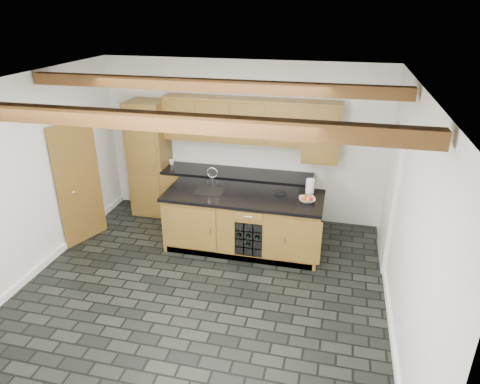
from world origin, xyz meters
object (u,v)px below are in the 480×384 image
object	(u,v)px
fruit_bowl	(307,200)
paper_towel	(310,186)
island	(244,221)
kitchen_scale	(280,192)

from	to	relation	value
fruit_bowl	paper_towel	bearing A→B (deg)	88.31
island	paper_towel	size ratio (longest dim) A/B	10.98
island	fruit_bowl	world-z (taller)	fruit_bowl
fruit_bowl	paper_towel	xyz separation A→B (m)	(0.01, 0.33, 0.08)
island	paper_towel	world-z (taller)	paper_towel
paper_towel	kitchen_scale	bearing A→B (deg)	-162.28
kitchen_scale	paper_towel	bearing A→B (deg)	16.74
island	paper_towel	bearing A→B (deg)	17.35
kitchen_scale	fruit_bowl	size ratio (longest dim) A/B	0.70
fruit_bowl	paper_towel	world-z (taller)	paper_towel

